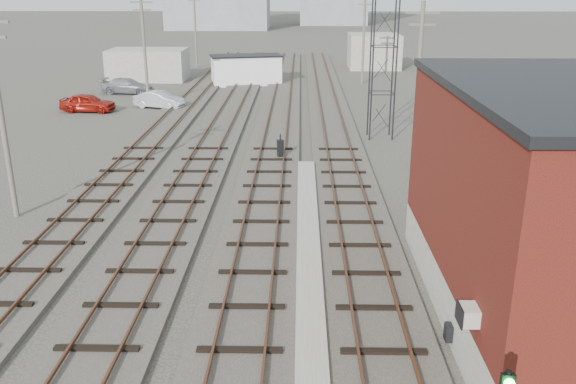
{
  "coord_description": "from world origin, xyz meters",
  "views": [
    {
      "loc": [
        0.14,
        -5.13,
        9.93
      ],
      "look_at": [
        -0.31,
        17.21,
        2.2
      ],
      "focal_mm": 38.0,
      "sensor_mm": 36.0,
      "label": 1
    }
  ],
  "objects_px": {
    "switch_stand": "(280,149)",
    "car_red": "(88,103)",
    "site_trailer": "(246,70)",
    "car_silver": "(159,100)",
    "car_grey": "(128,86)"
  },
  "relations": [
    {
      "from": "switch_stand",
      "to": "car_silver",
      "type": "relative_size",
      "value": 0.34
    },
    {
      "from": "site_trailer",
      "to": "car_grey",
      "type": "relative_size",
      "value": 1.55
    },
    {
      "from": "site_trailer",
      "to": "car_silver",
      "type": "height_order",
      "value": "site_trailer"
    },
    {
      "from": "site_trailer",
      "to": "car_silver",
      "type": "distance_m",
      "value": 13.85
    },
    {
      "from": "car_red",
      "to": "car_silver",
      "type": "distance_m",
      "value": 5.66
    },
    {
      "from": "car_silver",
      "to": "car_grey",
      "type": "relative_size",
      "value": 0.86
    },
    {
      "from": "car_red",
      "to": "car_silver",
      "type": "relative_size",
      "value": 1.03
    },
    {
      "from": "site_trailer",
      "to": "car_silver",
      "type": "xyz_separation_m",
      "value": [
        -6.16,
        -12.37,
        -0.8
      ]
    },
    {
      "from": "site_trailer",
      "to": "car_grey",
      "type": "height_order",
      "value": "site_trailer"
    },
    {
      "from": "site_trailer",
      "to": "car_red",
      "type": "height_order",
      "value": "site_trailer"
    },
    {
      "from": "switch_stand",
      "to": "car_red",
      "type": "relative_size",
      "value": 0.33
    },
    {
      "from": "car_grey",
      "to": "switch_stand",
      "type": "bearing_deg",
      "value": -139.95
    },
    {
      "from": "car_red",
      "to": "switch_stand",
      "type": "bearing_deg",
      "value": -125.61
    },
    {
      "from": "car_red",
      "to": "car_silver",
      "type": "bearing_deg",
      "value": -68.27
    },
    {
      "from": "car_silver",
      "to": "car_grey",
      "type": "bearing_deg",
      "value": 52.02
    }
  ]
}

